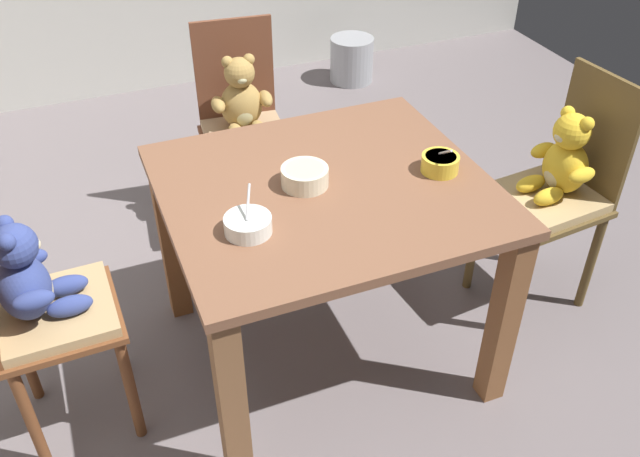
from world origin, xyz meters
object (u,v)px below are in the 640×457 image
(porridge_bowl_white_near_left, at_px, (248,224))
(porridge_bowl_yellow_near_right, at_px, (440,163))
(teddy_chair_near_left, at_px, (36,298))
(porridge_bowl_cream_center, at_px, (305,176))
(dining_table, at_px, (326,221))
(teddy_chair_near_right, at_px, (557,180))
(teddy_chair_far_center, at_px, (243,119))
(metal_pail, at_px, (352,60))

(porridge_bowl_white_near_left, relative_size, porridge_bowl_yellow_near_right, 1.08)
(teddy_chair_near_left, relative_size, porridge_bowl_yellow_near_right, 7.34)
(porridge_bowl_cream_center, xyz_separation_m, porridge_bowl_yellow_near_right, (0.44, -0.09, -0.00))
(dining_table, xyz_separation_m, teddy_chair_near_right, (0.92, -0.02, -0.05))
(teddy_chair_far_center, height_order, porridge_bowl_yellow_near_right, teddy_chair_far_center)
(porridge_bowl_white_near_left, xyz_separation_m, metal_pail, (1.37, 2.30, -0.63))
(dining_table, relative_size, porridge_bowl_white_near_left, 7.18)
(teddy_chair_far_center, distance_m, porridge_bowl_white_near_left, 1.08)
(teddy_chair_far_center, relative_size, teddy_chair_near_left, 0.97)
(teddy_chair_near_left, distance_m, porridge_bowl_white_near_left, 0.67)
(teddy_chair_far_center, bearing_deg, metal_pail, 145.01)
(porridge_bowl_white_near_left, height_order, porridge_bowl_cream_center, porridge_bowl_white_near_left)
(teddy_chair_far_center, xyz_separation_m, porridge_bowl_white_near_left, (-0.28, -1.02, 0.22))
(teddy_chair_near_right, height_order, porridge_bowl_yellow_near_right, teddy_chair_near_right)
(dining_table, height_order, porridge_bowl_yellow_near_right, porridge_bowl_yellow_near_right)
(dining_table, height_order, porridge_bowl_cream_center, porridge_bowl_cream_center)
(teddy_chair_near_right, xyz_separation_m, porridge_bowl_white_near_left, (-1.22, -0.12, 0.22))
(porridge_bowl_white_near_left, bearing_deg, teddy_chair_near_left, 165.11)
(teddy_chair_far_center, relative_size, porridge_bowl_yellow_near_right, 7.12)
(dining_table, xyz_separation_m, teddy_chair_near_left, (-0.92, 0.02, -0.04))
(teddy_chair_near_right, height_order, teddy_chair_near_left, teddy_chair_near_left)
(teddy_chair_near_left, xyz_separation_m, porridge_bowl_white_near_left, (0.62, -0.16, 0.21))
(porridge_bowl_cream_center, bearing_deg, teddy_chair_near_right, -2.86)
(dining_table, relative_size, metal_pail, 3.57)
(dining_table, distance_m, porridge_bowl_white_near_left, 0.38)
(teddy_chair_far_center, xyz_separation_m, metal_pail, (1.09, 1.27, -0.41))
(porridge_bowl_yellow_near_right, bearing_deg, teddy_chair_near_left, 176.43)
(teddy_chair_near_right, height_order, porridge_bowl_cream_center, teddy_chair_near_right)
(porridge_bowl_white_near_left, xyz_separation_m, porridge_bowl_cream_center, (0.24, 0.17, 0.01))
(teddy_chair_near_right, xyz_separation_m, teddy_chair_near_left, (-1.84, 0.04, 0.01))
(teddy_chair_far_center, bearing_deg, teddy_chair_near_right, 51.85)
(porridge_bowl_white_near_left, xyz_separation_m, porridge_bowl_yellow_near_right, (0.68, 0.08, 0.00))
(dining_table, xyz_separation_m, metal_pail, (1.07, 2.15, -0.46))
(dining_table, height_order, metal_pail, dining_table)
(teddy_chair_near_left, bearing_deg, teddy_chair_near_right, -2.74)
(teddy_chair_near_left, xyz_separation_m, porridge_bowl_yellow_near_right, (1.30, -0.08, 0.22))
(porridge_bowl_cream_center, relative_size, metal_pail, 0.53)
(teddy_chair_far_center, bearing_deg, porridge_bowl_cream_center, 2.81)
(dining_table, bearing_deg, teddy_chair_far_center, 91.36)
(dining_table, bearing_deg, porridge_bowl_yellow_near_right, -9.28)
(teddy_chair_near_right, bearing_deg, porridge_bowl_white_near_left, 0.17)
(teddy_chair_near_left, bearing_deg, teddy_chair_far_center, 42.29)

